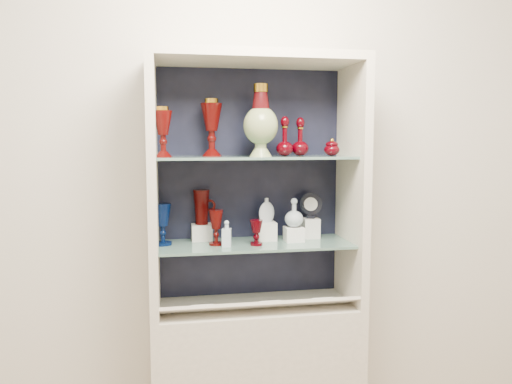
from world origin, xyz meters
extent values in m
cube|color=beige|center=(0.00, 1.75, 1.40)|extent=(3.50, 0.02, 2.80)
cube|color=beige|center=(0.00, 1.53, 0.38)|extent=(1.00, 0.40, 0.75)
cube|color=black|center=(0.00, 1.72, 1.32)|extent=(0.98, 0.02, 1.15)
cube|color=beige|center=(-0.48, 1.53, 1.32)|extent=(0.04, 0.40, 1.15)
cube|color=beige|center=(0.48, 1.53, 1.32)|extent=(0.04, 0.40, 1.15)
cube|color=beige|center=(0.00, 1.53, 1.92)|extent=(1.00, 0.40, 0.04)
cube|color=slate|center=(0.00, 1.55, 1.04)|extent=(0.92, 0.34, 0.01)
cube|color=slate|center=(0.00, 1.55, 1.46)|extent=(0.92, 0.34, 0.01)
cube|color=beige|center=(0.00, 1.42, 0.78)|extent=(0.92, 0.17, 0.09)
cube|color=white|center=(0.04, 1.42, 0.80)|extent=(0.10, 0.06, 0.03)
cube|color=white|center=(-0.27, 1.42, 0.80)|extent=(0.10, 0.06, 0.03)
cube|color=white|center=(0.29, 1.42, 0.80)|extent=(0.10, 0.06, 0.03)
cube|color=silver|center=(-0.25, 1.66, 1.09)|extent=(0.10, 0.10, 0.08)
cube|color=silver|center=(0.07, 1.61, 1.09)|extent=(0.09, 0.09, 0.09)
cube|color=silver|center=(0.19, 1.56, 1.08)|extent=(0.09, 0.09, 0.07)
cube|color=silver|center=(0.30, 1.62, 1.10)|extent=(0.08, 0.08, 0.10)
camera|label=1|loc=(-0.41, -0.79, 1.55)|focal=35.00mm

